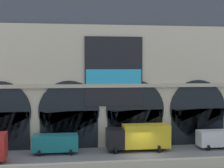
% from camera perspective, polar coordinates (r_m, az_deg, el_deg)
% --- Properties ---
extents(ground_plane, '(200.00, 200.00, 0.00)m').
position_cam_1_polar(ground_plane, '(38.87, 5.43, -12.01)').
color(ground_plane, slate).
extents(quay_parapet_wall, '(90.00, 0.70, 0.99)m').
position_cam_1_polar(quay_parapet_wall, '(34.11, 7.44, -13.29)').
color(quay_parapet_wall, beige).
rests_on(quay_parapet_wall, ground).
extents(station_building, '(50.97, 6.22, 19.78)m').
position_cam_1_polar(station_building, '(45.31, 3.18, 2.40)').
color(station_building, beige).
rests_on(station_building, ground).
extents(van_midwest, '(5.20, 2.48, 2.20)m').
position_cam_1_polar(van_midwest, '(40.15, -9.51, -9.73)').
color(van_midwest, '#19727A').
rests_on(van_midwest, ground).
extents(box_truck_center, '(7.50, 2.91, 3.12)m').
position_cam_1_polar(box_truck_center, '(40.94, 4.51, -8.80)').
color(box_truck_center, black).
rests_on(box_truck_center, ground).
extents(van_mideast, '(5.20, 2.48, 2.20)m').
position_cam_1_polar(van_mideast, '(44.16, 17.49, -8.67)').
color(van_mideast, white).
rests_on(van_mideast, ground).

